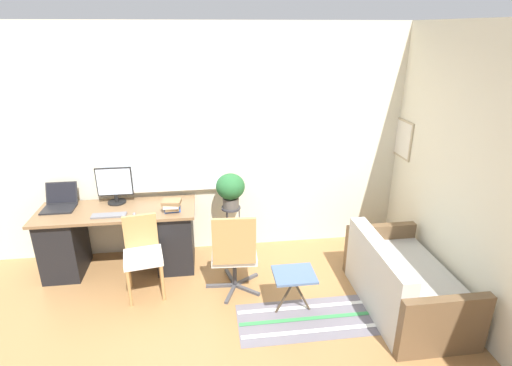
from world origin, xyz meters
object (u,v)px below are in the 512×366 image
Objects in this scene: desk_chair_wooden at (143,253)px; folding_stool at (294,277)px; monitor at (115,185)px; book_stack at (172,205)px; plant_stand at (231,214)px; keyboard at (109,215)px; office_chair_swivel at (234,253)px; couch_loveseat at (402,284)px; laptop at (60,203)px; mouse at (134,214)px; potted_plant at (230,188)px.

desk_chair_wooden is 1.57m from folding_stool.
desk_chair_wooden is at bearing -62.89° from monitor.
book_stack is 0.59m from desk_chair_wooden.
desk_chair_wooden reaches higher than plant_stand.
keyboard is 0.38× the size of office_chair_swivel.
monitor is 3.25m from couch_loveseat.
monitor is at bearing 146.53° from folding_stool.
office_chair_swivel is 2.11× the size of folding_stool.
laptop is 1.58× the size of book_stack.
keyboard is at bearing 155.15° from folding_stool.
laptop reaches higher than book_stack.
plant_stand is at bearing 15.29° from mouse.
laptop reaches higher than keyboard.
book_stack is 0.75m from plant_stand.
desk_chair_wooden is at bearing -4.56° from office_chair_swivel.
plant_stand is (0.02, 0.73, 0.08)m from office_chair_swivel.
laptop is 1.27m from book_stack.
monitor is at bearing 5.41° from laptop.
office_chair_swivel reaches higher than desk_chair_wooden.
mouse is 0.04× the size of couch_loveseat.
desk_chair_wooden is (0.10, -0.30, -0.30)m from mouse.
office_chair_swivel is 1.44× the size of plant_stand.
keyboard is (-0.02, -0.35, -0.21)m from monitor.
plant_stand is at bearing -88.12° from office_chair_swivel.
keyboard is 0.55× the size of plant_stand.
desk_chair_wooden is at bearing -148.26° from plant_stand.
folding_stool is (1.82, -1.20, -0.57)m from monitor.
potted_plant reaches higher than office_chair_swivel.
desk_chair_wooden is (-0.30, -0.35, -0.36)m from book_stack.
mouse is 2.85m from couch_loveseat.
laptop is 1.92m from plant_stand.
book_stack is at bearing 67.32° from couch_loveseat.
monitor reaches higher than laptop.
monitor is 0.45× the size of office_chair_swivel.
laptop is 0.90m from mouse.
folding_stool is at bearing -33.47° from monitor.
book_stack reaches higher than folding_stool.
folding_stool is at bearing -65.26° from potted_plant.
plant_stand is (-1.61, 1.19, 0.30)m from couch_loveseat.
laptop reaches higher than plant_stand.
keyboard is 0.26m from mouse.
laptop is 1.18m from desk_chair_wooden.
laptop is at bearing 168.18° from book_stack.
couch_loveseat is (2.91, -1.26, -0.71)m from monitor.
laptop is 0.65m from keyboard.
couch_loveseat is at bearing 167.87° from office_chair_swivel.
desk_chair_wooden is 1.13m from plant_stand.
laptop is 0.94× the size of keyboard.
desk_chair_wooden is at bearing -148.26° from potted_plant.
keyboard is 0.26× the size of couch_loveseat.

